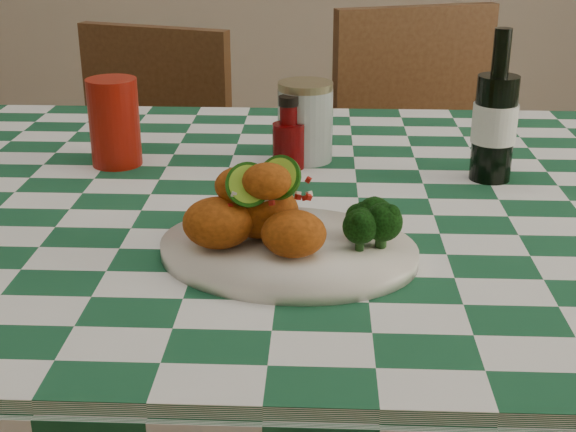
# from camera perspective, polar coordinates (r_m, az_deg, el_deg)

# --- Properties ---
(dining_table) EXTENTS (1.66, 1.06, 0.79)m
(dining_table) POSITION_cam_1_polar(r_m,az_deg,el_deg) (1.37, 0.03, -14.16)
(dining_table) COLOR #184F30
(dining_table) RESTS_ON ground
(plate) EXTENTS (0.36, 0.30, 0.02)m
(plate) POSITION_cam_1_polar(r_m,az_deg,el_deg) (0.98, 0.00, -2.49)
(plate) COLOR silver
(plate) RESTS_ON dining_table
(fried_chicken_pile) EXTENTS (0.16, 0.12, 0.10)m
(fried_chicken_pile) POSITION_cam_1_polar(r_m,az_deg,el_deg) (0.96, -1.45, 0.83)
(fried_chicken_pile) COLOR #AE4C10
(fried_chicken_pile) RESTS_ON plate
(broccoli_side) EXTENTS (0.07, 0.07, 0.05)m
(broccoli_side) POSITION_cam_1_polar(r_m,az_deg,el_deg) (0.98, 5.25, -0.41)
(broccoli_side) COLOR black
(broccoli_side) RESTS_ON plate
(red_tumbler) EXTENTS (0.08, 0.08, 0.14)m
(red_tumbler) POSITION_cam_1_polar(r_m,az_deg,el_deg) (1.33, -12.25, 6.53)
(red_tumbler) COLOR maroon
(red_tumbler) RESTS_ON dining_table
(ketchup_bottle) EXTENTS (0.07, 0.07, 0.12)m
(ketchup_bottle) POSITION_cam_1_polar(r_m,az_deg,el_deg) (1.29, 0.03, 5.96)
(ketchup_bottle) COLOR #5A0405
(ketchup_bottle) RESTS_ON dining_table
(mason_jar) EXTENTS (0.10, 0.10, 0.13)m
(mason_jar) POSITION_cam_1_polar(r_m,az_deg,el_deg) (1.33, 1.23, 6.73)
(mason_jar) COLOR #B2BCBA
(mason_jar) RESTS_ON dining_table
(beer_bottle) EXTENTS (0.09, 0.09, 0.23)m
(beer_bottle) POSITION_cam_1_polar(r_m,az_deg,el_deg) (1.26, 14.59, 7.57)
(beer_bottle) COLOR black
(beer_bottle) RESTS_ON dining_table
(wooden_chair_left) EXTENTS (0.52, 0.53, 0.89)m
(wooden_chair_left) POSITION_cam_1_polar(r_m,az_deg,el_deg) (2.04, -11.39, -0.20)
(wooden_chair_left) COLOR #472814
(wooden_chair_left) RESTS_ON ground
(wooden_chair_right) EXTENTS (0.55, 0.57, 0.94)m
(wooden_chair_right) POSITION_cam_1_polar(r_m,az_deg,el_deg) (2.02, 10.77, 0.41)
(wooden_chair_right) COLOR #472814
(wooden_chair_right) RESTS_ON ground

